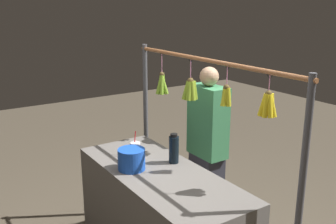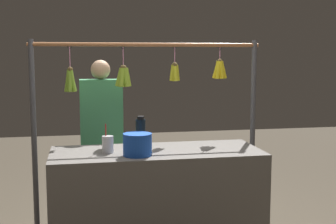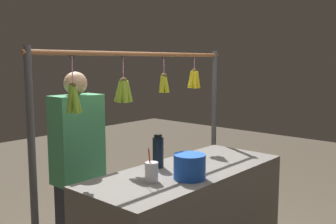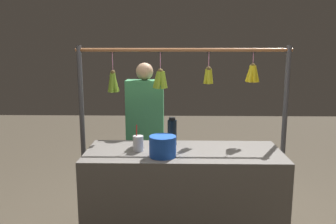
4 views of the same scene
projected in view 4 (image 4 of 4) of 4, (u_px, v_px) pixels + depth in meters
market_counter at (183, 203)px, 2.90m from camera, size 1.57×0.63×0.90m
display_rack at (182, 106)px, 3.17m from camera, size 1.91×0.13×1.73m
water_bottle at (172, 132)px, 2.98m from camera, size 0.08×0.08×0.24m
blue_bucket at (163, 146)px, 2.66m from camera, size 0.20×0.20×0.16m
drink_cup at (138, 143)px, 2.80m from camera, size 0.08×0.08×0.21m
vendor_person at (145, 141)px, 3.58m from camera, size 0.37×0.20×1.57m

